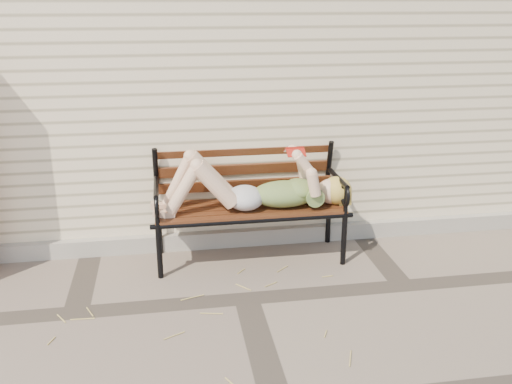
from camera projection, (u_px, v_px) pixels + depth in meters
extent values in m
plane|color=#76685B|center=(247.00, 299.00, 4.31)|extent=(80.00, 80.00, 0.00)
cube|color=beige|center=(208.00, 55.00, 6.61)|extent=(8.00, 4.00, 3.00)
cube|color=#A4A094|center=(231.00, 238.00, 5.19)|extent=(8.00, 0.10, 0.15)
cylinder|color=black|center=(159.00, 251.00, 4.55)|extent=(0.05, 0.05, 0.47)
cylinder|color=black|center=(159.00, 229.00, 4.99)|extent=(0.05, 0.05, 0.47)
cylinder|color=black|center=(344.00, 239.00, 4.78)|extent=(0.05, 0.05, 0.47)
cylinder|color=black|center=(328.00, 218.00, 5.22)|extent=(0.05, 0.05, 0.47)
cube|color=#5C3417|center=(250.00, 208.00, 4.81)|extent=(1.57, 0.51, 0.03)
cylinder|color=black|center=(254.00, 221.00, 4.60)|extent=(1.66, 0.04, 0.04)
cylinder|color=black|center=(246.00, 201.00, 5.03)|extent=(1.66, 0.04, 0.04)
torus|color=black|center=(243.00, 139.00, 4.96)|extent=(0.29, 0.04, 0.29)
ellipsoid|color=#0B434D|center=(284.00, 194.00, 4.78)|extent=(0.56, 0.32, 0.22)
ellipsoid|color=#0B434D|center=(299.00, 189.00, 4.79)|extent=(0.27, 0.31, 0.17)
ellipsoid|color=silver|center=(245.00, 198.00, 4.74)|extent=(0.31, 0.35, 0.20)
sphere|color=beige|center=(331.00, 191.00, 4.84)|extent=(0.23, 0.23, 0.23)
ellipsoid|color=#DDBB53|center=(337.00, 190.00, 4.85)|extent=(0.26, 0.26, 0.24)
cube|color=#A21C12|center=(295.00, 148.00, 4.66)|extent=(0.14, 0.02, 0.02)
cube|color=silver|center=(296.00, 153.00, 4.63)|extent=(0.14, 0.09, 0.05)
cube|color=silver|center=(294.00, 150.00, 4.71)|extent=(0.14, 0.09, 0.05)
cube|color=#A21C12|center=(296.00, 152.00, 4.63)|extent=(0.16, 0.10, 0.05)
cube|color=#A21C12|center=(293.00, 149.00, 4.72)|extent=(0.16, 0.10, 0.05)
cylinder|color=tan|center=(88.00, 382.00, 3.37)|extent=(0.18, 0.09, 0.01)
cylinder|color=tan|center=(55.00, 334.00, 3.85)|extent=(0.05, 0.18, 0.01)
cylinder|color=tan|center=(163.00, 327.00, 3.93)|extent=(0.05, 0.11, 0.01)
cylinder|color=tan|center=(41.00, 383.00, 3.36)|extent=(0.03, 0.13, 0.01)
cylinder|color=tan|center=(336.00, 301.00, 4.26)|extent=(0.12, 0.10, 0.01)
cylinder|color=tan|center=(198.00, 348.00, 3.69)|extent=(0.02, 0.18, 0.01)
cylinder|color=tan|center=(35.00, 287.00, 4.47)|extent=(0.16, 0.08, 0.01)
cylinder|color=tan|center=(7.00, 377.00, 3.41)|extent=(0.13, 0.10, 0.01)
cylinder|color=tan|center=(65.00, 300.00, 4.28)|extent=(0.04, 0.14, 0.01)
cylinder|color=tan|center=(31.00, 303.00, 4.24)|extent=(0.19, 0.04, 0.01)
cylinder|color=tan|center=(24.00, 314.00, 4.09)|extent=(0.09, 0.09, 0.01)
cylinder|color=tan|center=(329.00, 307.00, 4.18)|extent=(0.11, 0.06, 0.01)
cylinder|color=tan|center=(234.00, 357.00, 3.60)|extent=(0.12, 0.10, 0.01)
cylinder|color=tan|center=(296.00, 284.00, 4.50)|extent=(0.04, 0.13, 0.01)
cylinder|color=tan|center=(355.00, 344.00, 3.74)|extent=(0.06, 0.13, 0.01)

